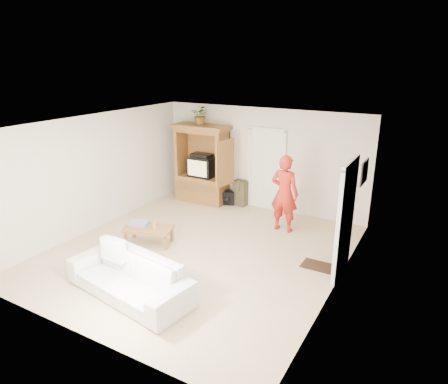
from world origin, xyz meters
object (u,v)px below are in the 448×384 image
object	(u,v)px
armoire	(203,169)
sofa	(129,277)
coffee_table	(149,229)
man	(284,193)

from	to	relation	value
armoire	sofa	world-z (taller)	armoire
sofa	coffee_table	bearing A→B (deg)	129.24
armoire	coffee_table	xyz separation A→B (m)	(0.45, -2.87, -0.58)
man	sofa	world-z (taller)	man
man	armoire	bearing A→B (deg)	-13.96
armoire	coffee_table	bearing A→B (deg)	-81.07
armoire	man	size ratio (longest dim) A/B	1.19
armoire	sofa	size ratio (longest dim) A/B	0.92
armoire	man	world-z (taller)	armoire
man	coffee_table	bearing A→B (deg)	45.86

